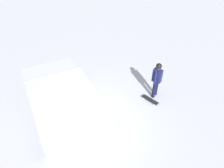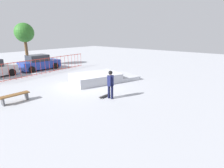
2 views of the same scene
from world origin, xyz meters
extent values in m
plane|color=#A8AAB2|center=(0.00, 0.00, 0.00)|extent=(60.00, 60.00, 0.00)
cube|color=#B0B3BB|center=(1.05, 0.29, 0.35)|extent=(4.23, 3.59, 0.70)
cube|color=#B0B3BB|center=(3.61, -0.55, 0.15)|extent=(2.52, 3.03, 0.30)
cylinder|color=gray|center=(2.76, -0.27, 0.70)|extent=(0.88, 2.50, 0.08)
cylinder|color=black|center=(-0.97, -3.17, 0.41)|extent=(0.15, 0.15, 0.82)
cylinder|color=black|center=(-1.00, -2.95, 0.41)|extent=(0.15, 0.15, 0.82)
cube|color=#191E4C|center=(-0.98, -3.06, 1.12)|extent=(0.41, 0.27, 0.60)
cylinder|color=#191E4C|center=(-0.96, -3.23, 1.12)|extent=(0.09, 0.09, 0.60)
cylinder|color=#191E4C|center=(-1.01, -2.88, 1.12)|extent=(0.09, 0.09, 0.60)
sphere|color=tan|center=(-0.98, -3.06, 1.57)|extent=(0.22, 0.22, 0.22)
sphere|color=black|center=(-0.98, -3.06, 1.60)|extent=(0.25, 0.25, 0.25)
cube|color=black|center=(-1.07, -2.63, 0.08)|extent=(0.80, 0.20, 0.02)
cylinder|color=silver|center=(-1.35, -2.75, 0.03)|extent=(0.06, 0.03, 0.06)
cylinder|color=silver|center=(-1.35, -2.52, 0.03)|extent=(0.06, 0.03, 0.06)
cylinder|color=silver|center=(-0.79, -2.75, 0.03)|extent=(0.06, 0.03, 0.06)
cylinder|color=silver|center=(-0.79, -2.52, 0.03)|extent=(0.06, 0.03, 0.06)
camera|label=1|loc=(-4.58, 3.27, 6.26)|focal=33.03mm
camera|label=2|loc=(-8.81, -9.78, 3.86)|focal=28.92mm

